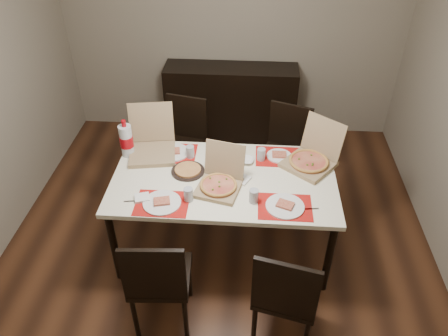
{
  "coord_description": "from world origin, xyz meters",
  "views": [
    {
      "loc": [
        0.25,
        -2.76,
        2.93
      ],
      "look_at": [
        0.05,
        -0.01,
        0.85
      ],
      "focal_mm": 35.0,
      "sensor_mm": 36.0,
      "label": 1
    }
  ],
  "objects": [
    {
      "name": "pizza_box_center",
      "position": [
        0.02,
        -0.13,
        0.8
      ],
      "size": [
        0.4,
        0.42,
        0.32
      ],
      "color": "#917753",
      "rests_on": "dining_table"
    },
    {
      "name": "faina_plate",
      "position": [
        -0.25,
        0.05,
        0.76
      ],
      "size": [
        0.27,
        0.27,
        0.03
      ],
      "color": "black",
      "rests_on": "dining_table"
    },
    {
      "name": "setting_near_left",
      "position": [
        -0.36,
        -0.34,
        0.77
      ],
      "size": [
        0.52,
        0.3,
        0.11
      ],
      "color": "red",
      "rests_on": "dining_table"
    },
    {
      "name": "chair_far_right",
      "position": [
        0.59,
        0.81,
        0.51
      ],
      "size": [
        0.54,
        0.54,
        0.93
      ],
      "color": "black",
      "rests_on": "ground"
    },
    {
      "name": "dip_bowl",
      "position": [
        0.22,
        0.22,
        0.77
      ],
      "size": [
        0.15,
        0.15,
        0.03
      ],
      "primitive_type": "imported",
      "rotation": [
        0.0,
        0.0,
        -0.16
      ],
      "color": "white",
      "rests_on": "dining_table"
    },
    {
      "name": "soda_bottle",
      "position": [
        -0.8,
        0.26,
        0.89
      ],
      "size": [
        0.11,
        0.11,
        0.34
      ],
      "color": "silver",
      "rests_on": "dining_table"
    },
    {
      "name": "pizza_box_left",
      "position": [
        -0.6,
        0.31,
        0.81
      ],
      "size": [
        0.45,
        0.48,
        0.39
      ],
      "color": "#917753",
      "rests_on": "dining_table"
    },
    {
      "name": "setting_far_right",
      "position": [
        0.45,
        0.3,
        0.77
      ],
      "size": [
        0.45,
        0.3,
        0.11
      ],
      "color": "red",
      "rests_on": "dining_table"
    },
    {
      "name": "chair_near_right",
      "position": [
        0.53,
        -0.92,
        0.51
      ],
      "size": [
        0.5,
        0.5,
        0.93
      ],
      "color": "black",
      "rests_on": "ground"
    },
    {
      "name": "ground",
      "position": [
        0.0,
        0.0,
        -0.01
      ],
      "size": [
        3.8,
        4.0,
        0.02
      ],
      "primitive_type": "cube",
      "color": "#472715",
      "rests_on": "ground"
    },
    {
      "name": "room_walls",
      "position": [
        0.0,
        0.43,
        1.73
      ],
      "size": [
        3.84,
        4.02,
        2.62
      ],
      "color": "gray",
      "rests_on": "ground"
    },
    {
      "name": "chair_far_left",
      "position": [
        -0.42,
        0.9,
        0.51
      ],
      "size": [
        0.5,
        0.5,
        0.93
      ],
      "color": "black",
      "rests_on": "ground"
    },
    {
      "name": "sideboard",
      "position": [
        0.0,
        1.78,
        0.45
      ],
      "size": [
        1.5,
        0.4,
        0.9
      ],
      "primitive_type": "cube",
      "color": "black",
      "rests_on": "ground"
    },
    {
      "name": "dining_table",
      "position": [
        0.05,
        -0.01,
        0.68
      ],
      "size": [
        1.8,
        1.0,
        0.75
      ],
      "color": "white",
      "rests_on": "ground"
    },
    {
      "name": "setting_far_left",
      "position": [
        -0.4,
        0.29,
        0.77
      ],
      "size": [
        0.47,
        0.3,
        0.11
      ],
      "color": "red",
      "rests_on": "dining_table"
    },
    {
      "name": "pizza_box_right",
      "position": [
        0.76,
        0.23,
        0.81
      ],
      "size": [
        0.54,
        0.54,
        0.37
      ],
      "color": "#917753",
      "rests_on": "dining_table"
    },
    {
      "name": "napkin_loose",
      "position": [
        0.2,
        -0.03,
        0.76
      ],
      "size": [
        0.15,
        0.16,
        0.02
      ],
      "primitive_type": "cube",
      "rotation": [
        0.0,
        0.0,
        1.08
      ],
      "color": "white",
      "rests_on": "dining_table"
    },
    {
      "name": "chair_near_left",
      "position": [
        -0.34,
        -0.86,
        0.51
      ],
      "size": [
        0.45,
        0.45,
        0.93
      ],
      "color": "black",
      "rests_on": "ground"
    },
    {
      "name": "setting_near_right",
      "position": [
        0.47,
        -0.31,
        0.77
      ],
      "size": [
        0.52,
        0.3,
        0.11
      ],
      "color": "red",
      "rests_on": "dining_table"
    }
  ]
}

